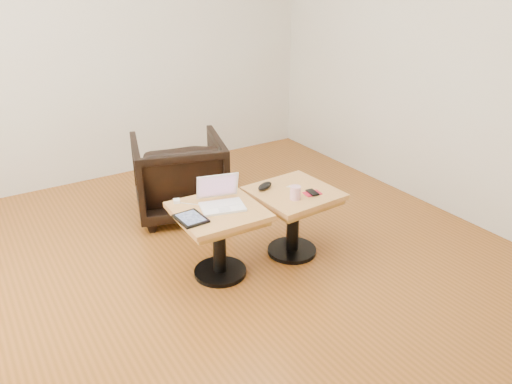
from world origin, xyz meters
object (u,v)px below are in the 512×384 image
laptop (221,200)px  side_table_right (293,207)px  striped_cup (295,193)px  armchair (179,176)px  side_table_left (219,226)px

laptop → side_table_right: bearing=7.1°
striped_cup → armchair: (-0.36, 1.20, -0.22)m
side_table_right → striped_cup: striped_cup is taller
side_table_left → striped_cup: 0.58m
laptop → armchair: size_ratio=0.45×
armchair → side_table_left: bearing=97.0°
striped_cup → armchair: size_ratio=0.13×
side_table_right → laptop: bearing=169.2°
laptop → armchair: (0.13, 1.01, -0.21)m
laptop → armchair: bearing=97.2°
side_table_left → armchair: size_ratio=0.77×
side_table_right → striped_cup: size_ratio=6.21×
armchair → laptop: bearing=99.0°
side_table_left → armchair: 1.06m
side_table_right → striped_cup: 0.23m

